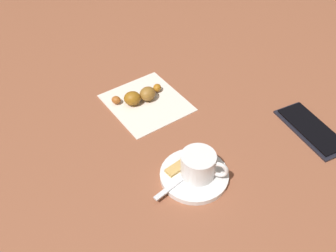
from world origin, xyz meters
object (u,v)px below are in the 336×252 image
object	(u,v)px
saucer	(194,175)
teaspoon	(194,169)
espresso_cup	(199,165)
napkin	(146,102)
cell_phone	(311,129)
sugar_packet	(181,165)
croissant	(140,96)

from	to	relation	value
saucer	teaspoon	distance (m)	0.01
espresso_cup	napkin	world-z (taller)	espresso_cup
napkin	cell_phone	distance (m)	0.34
espresso_cup	sugar_packet	bearing A→B (deg)	-166.93
espresso_cup	napkin	xyz separation A→B (m)	(-0.21, 0.08, -0.03)
saucer	croissant	world-z (taller)	croissant
saucer	napkin	world-z (taller)	saucer
saucer	cell_phone	size ratio (longest dim) A/B	0.72
teaspoon	napkin	xyz separation A→B (m)	(-0.20, 0.08, -0.01)
saucer	napkin	size ratio (longest dim) A/B	0.74
teaspoon	sugar_packet	distance (m)	0.02
napkin	espresso_cup	bearing A→B (deg)	-20.48
teaspoon	napkin	size ratio (longest dim) A/B	0.84
napkin	teaspoon	bearing A→B (deg)	-21.45
teaspoon	cell_phone	size ratio (longest dim) A/B	0.83
espresso_cup	cell_phone	world-z (taller)	espresso_cup
saucer	napkin	bearing A→B (deg)	157.95
espresso_cup	napkin	distance (m)	0.23
napkin	croissant	size ratio (longest dim) A/B	1.44
saucer	napkin	xyz separation A→B (m)	(-0.21, 0.08, -0.00)
teaspoon	croissant	size ratio (longest dim) A/B	1.22
teaspoon	saucer	bearing A→B (deg)	-39.90
espresso_cup	cell_phone	distance (m)	0.26
croissant	espresso_cup	bearing A→B (deg)	-17.77
espresso_cup	croissant	world-z (taller)	espresso_cup
sugar_packet	napkin	world-z (taller)	sugar_packet
croissant	saucer	bearing A→B (deg)	-19.23
napkin	cell_phone	xyz separation A→B (m)	(0.30, 0.17, 0.00)
espresso_cup	napkin	bearing A→B (deg)	159.52
espresso_cup	saucer	bearing A→B (deg)	-138.79
teaspoon	croissant	bearing A→B (deg)	161.43
sugar_packet	napkin	bearing A→B (deg)	-109.69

